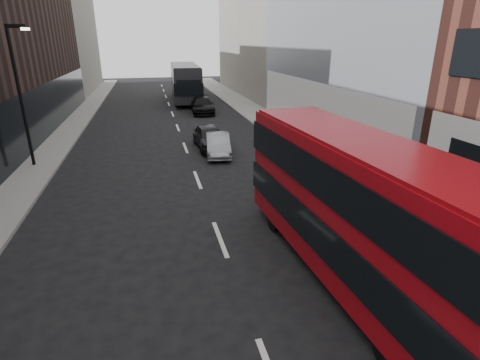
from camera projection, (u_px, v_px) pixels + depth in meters
sidewalk_right at (273, 125)px, 29.97m from camera, size 3.00×80.00×0.15m
sidewalk_left at (65, 135)px, 26.59m from camera, size 2.00×80.00×0.15m
building_victorian at (257, 12)px, 44.77m from camera, size 6.50×24.00×21.00m
building_left_mid at (13, 32)px, 27.95m from camera, size 5.00×24.00×14.00m
building_left_far at (69, 40)px, 48.17m from camera, size 5.00×20.00×13.00m
street_lamp at (20, 88)px, 18.72m from camera, size 1.06×0.22×7.00m
red_bus at (355, 204)px, 10.10m from camera, size 2.97×10.22×4.08m
grey_bus at (185, 82)px, 41.70m from camera, size 3.37×12.34×3.94m
car_a at (209, 137)px, 23.53m from camera, size 1.88×4.32×1.45m
car_b at (218, 144)px, 22.14m from camera, size 1.82×3.98×1.26m
car_c at (202, 105)px, 35.01m from camera, size 2.34×5.09×1.44m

